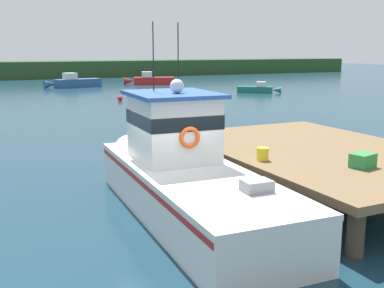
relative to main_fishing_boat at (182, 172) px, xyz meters
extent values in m
plane|color=#193847|center=(-0.23, 0.07, -1.01)|extent=(200.00, 200.00, 0.00)
cylinder|color=#4C3D2D|center=(1.97, -4.03, -0.51)|extent=(0.36, 0.36, 1.00)
cylinder|color=#4C3D2D|center=(1.97, 4.17, -0.51)|extent=(0.36, 0.36, 1.00)
cylinder|color=#4C3D2D|center=(7.17, 4.17, -0.51)|extent=(0.36, 0.36, 1.00)
cube|color=brown|center=(4.57, 0.07, 0.09)|extent=(6.00, 9.00, 0.20)
cube|color=silver|center=(-0.03, -0.56, -0.46)|extent=(2.89, 8.11, 1.10)
cone|color=silver|center=(0.21, 4.33, -0.46)|extent=(1.19, 1.85, 1.10)
cube|color=#A31919|center=(-0.03, -0.56, -0.01)|extent=(2.90, 7.95, 0.12)
cube|color=silver|center=(-0.03, -0.56, 0.15)|extent=(2.93, 8.11, 0.12)
cube|color=silver|center=(0.03, 0.63, 0.99)|extent=(2.00, 2.29, 1.80)
cube|color=black|center=(0.03, 0.63, 1.31)|extent=(2.03, 2.31, 0.36)
cube|color=#2D56A8|center=(0.03, 0.63, 1.94)|extent=(2.26, 2.60, 0.10)
sphere|color=white|center=(0.02, 0.33, 2.17)|extent=(0.36, 0.36, 0.36)
cylinder|color=black|center=(-0.30, 1.15, 2.89)|extent=(0.03, 0.03, 1.80)
cylinder|color=black|center=(0.40, 1.12, 2.89)|extent=(0.03, 0.03, 1.80)
cube|color=#939399|center=(0.41, -2.79, 0.27)|extent=(0.62, 0.47, 0.36)
torus|color=orange|center=(-0.56, -3.34, 0.15)|extent=(0.59, 0.59, 0.12)
torus|color=#EA5119|center=(-0.03, -0.50, 0.99)|extent=(0.54, 0.13, 0.54)
cube|color=#2D8442|center=(3.96, -2.18, 0.37)|extent=(0.69, 0.57, 0.35)
cube|color=#3370B2|center=(2.53, 3.19, 0.36)|extent=(0.64, 0.49, 0.34)
cylinder|color=yellow|center=(2.14, -0.45, 0.36)|extent=(0.32, 0.32, 0.34)
cube|color=#196B5B|center=(20.30, 27.56, -0.71)|extent=(3.24, 2.90, 0.60)
cone|color=#196B5B|center=(21.91, 26.26, -0.71)|extent=(1.02, 0.99, 0.60)
cube|color=silver|center=(20.75, 27.19, -0.18)|extent=(1.17, 1.18, 0.45)
cube|color=red|center=(15.50, 41.99, -0.58)|extent=(4.97, 3.04, 0.86)
cone|color=red|center=(12.72, 43.01, -0.58)|extent=(1.41, 1.22, 0.86)
cube|color=silver|center=(14.72, 42.28, 0.18)|extent=(1.53, 1.54, 0.65)
cube|color=#285184|center=(6.40, 41.72, -0.55)|extent=(5.20, 2.49, 0.91)
cone|color=#285184|center=(3.34, 41.13, -0.55)|extent=(1.39, 1.12, 0.91)
cube|color=silver|center=(5.55, 41.55, 0.24)|extent=(1.46, 1.48, 0.68)
sphere|color=red|center=(13.01, 25.28, -0.76)|extent=(0.50, 0.50, 0.50)
sphere|color=red|center=(6.40, 26.13, -0.80)|extent=(0.42, 0.42, 0.42)
cube|color=#284723|center=(-0.23, 62.07, 0.19)|extent=(120.00, 8.00, 2.40)
camera|label=1|loc=(-4.81, -10.55, 3.08)|focal=43.83mm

